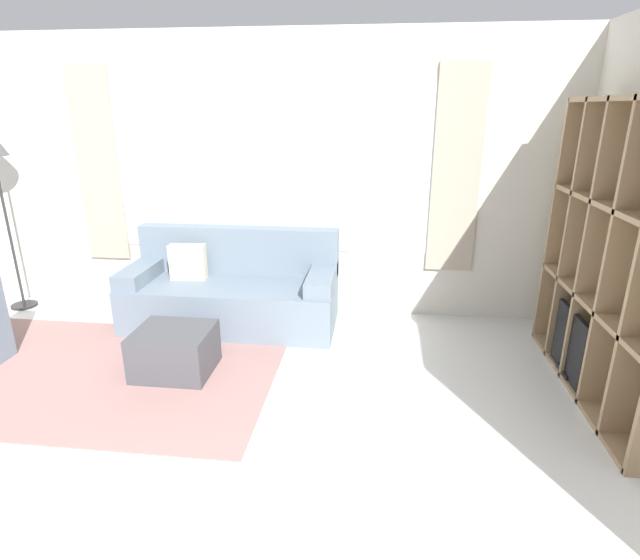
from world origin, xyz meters
TOP-DOWN VIEW (x-y plane):
  - wall_back at (0.00, 3.34)m, footprint 6.99×0.11m
  - area_rug at (-1.16, 1.78)m, footprint 2.92×1.82m
  - shelving_unit at (2.74, 1.97)m, footprint 0.37×1.90m
  - couch_main at (-0.32, 2.88)m, footprint 2.00×0.85m
  - ottoman at (-0.50, 1.87)m, footprint 0.59×0.52m

SIDE VIEW (x-z plane):
  - area_rug at x=-1.16m, z-range 0.00..0.01m
  - ottoman at x=-0.50m, z-range 0.00..0.37m
  - couch_main at x=-0.32m, z-range -0.13..0.77m
  - shelving_unit at x=2.74m, z-range -0.03..2.06m
  - wall_back at x=0.00m, z-range 0.01..2.71m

